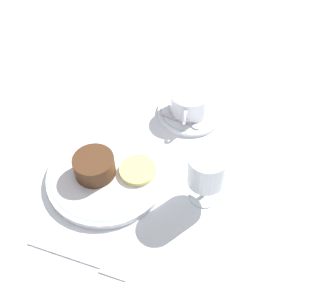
{
  "coord_description": "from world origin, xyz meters",
  "views": [
    {
      "loc": [
        0.46,
        0.19,
        0.64
      ],
      "look_at": [
        -0.05,
        0.06,
        0.04
      ],
      "focal_mm": 42.0,
      "sensor_mm": 36.0,
      "label": 1
    }
  ],
  "objects_px": {
    "dessert_cake": "(94,166)",
    "dinner_plate": "(107,175)",
    "fork": "(88,262)",
    "coffee_cup": "(190,102)",
    "wine_glass": "(207,171)"
  },
  "relations": [
    {
      "from": "dessert_cake",
      "to": "dinner_plate",
      "type": "bearing_deg",
      "value": 99.96
    },
    {
      "from": "wine_glass",
      "to": "dessert_cake",
      "type": "xyz_separation_m",
      "value": [
        0.0,
        -0.22,
        -0.05
      ]
    },
    {
      "from": "coffee_cup",
      "to": "wine_glass",
      "type": "distance_m",
      "value": 0.24
    },
    {
      "from": "dinner_plate",
      "to": "fork",
      "type": "distance_m",
      "value": 0.18
    },
    {
      "from": "wine_glass",
      "to": "coffee_cup",
      "type": "bearing_deg",
      "value": -161.63
    },
    {
      "from": "fork",
      "to": "dessert_cake",
      "type": "distance_m",
      "value": 0.19
    },
    {
      "from": "coffee_cup",
      "to": "fork",
      "type": "distance_m",
      "value": 0.41
    },
    {
      "from": "dinner_plate",
      "to": "fork",
      "type": "height_order",
      "value": "dinner_plate"
    },
    {
      "from": "dinner_plate",
      "to": "wine_glass",
      "type": "bearing_deg",
      "value": 89.81
    },
    {
      "from": "wine_glass",
      "to": "dessert_cake",
      "type": "relative_size",
      "value": 1.47
    },
    {
      "from": "coffee_cup",
      "to": "wine_glass",
      "type": "height_order",
      "value": "wine_glass"
    },
    {
      "from": "fork",
      "to": "coffee_cup",
      "type": "bearing_deg",
      "value": 166.42
    },
    {
      "from": "dinner_plate",
      "to": "coffee_cup",
      "type": "bearing_deg",
      "value": 150.32
    },
    {
      "from": "fork",
      "to": "dessert_cake",
      "type": "height_order",
      "value": "dessert_cake"
    },
    {
      "from": "wine_glass",
      "to": "dessert_cake",
      "type": "bearing_deg",
      "value": -89.17
    }
  ]
}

